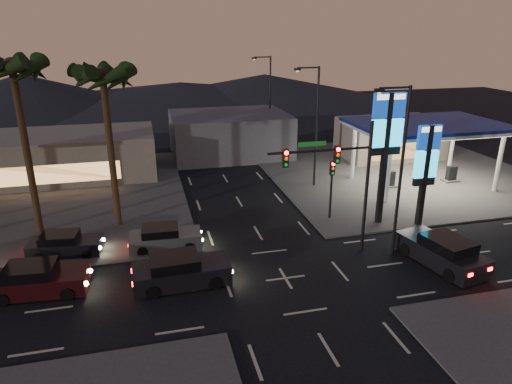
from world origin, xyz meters
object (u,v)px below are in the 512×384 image
object	(u,v)px
gas_station	(427,127)
car_lane_b_front	(164,238)
pylon_sign_tall	(387,133)
suv_station	(442,252)
pylon_sign_short	(426,160)
traffic_signal_mast	(340,171)
car_lane_b_mid	(65,245)
car_lane_a_front	(180,271)
car_lane_a_mid	(37,280)

from	to	relation	value
gas_station	car_lane_b_front	xyz separation A→B (m)	(-22.13, -6.70, -4.40)
pylon_sign_tall	suv_station	distance (m)	8.38
pylon_sign_short	traffic_signal_mast	bearing A→B (deg)	-160.87
car_lane_b_mid	pylon_sign_short	bearing A→B (deg)	-3.41
traffic_signal_mast	gas_station	bearing A→B (deg)	39.28
pylon_sign_tall	traffic_signal_mast	size ratio (longest dim) A/B	1.12
pylon_sign_short	car_lane_a_front	xyz separation A→B (m)	(-16.58, -3.70, -3.87)
pylon_sign_tall	car_lane_b_front	xyz separation A→B (m)	(-14.63, -0.20, -5.72)
gas_station	pylon_sign_tall	distance (m)	10.01
car_lane_a_mid	suv_station	bearing A→B (deg)	-6.39
gas_station	suv_station	bearing A→B (deg)	-118.33
gas_station	car_lane_a_front	size ratio (longest dim) A/B	2.32
pylon_sign_tall	pylon_sign_short	distance (m)	3.20
car_lane_b_front	car_lane_a_front	bearing A→B (deg)	-83.04
gas_station	car_lane_b_front	bearing A→B (deg)	-163.15
car_lane_a_front	car_lane_a_mid	distance (m)	7.21
pylon_sign_tall	gas_station	bearing A→B (deg)	40.91
suv_station	gas_station	bearing A→B (deg)	61.67
pylon_sign_tall	car_lane_a_mid	world-z (taller)	pylon_sign_tall
pylon_sign_tall	suv_station	bearing A→B (deg)	-84.15
suv_station	pylon_sign_tall	bearing A→B (deg)	95.85
suv_station	car_lane_a_mid	bearing A→B (deg)	173.61
pylon_sign_short	car_lane_b_front	xyz separation A→B (m)	(-17.13, 0.80, -3.98)
gas_station	suv_station	world-z (taller)	gas_station
gas_station	car_lane_b_mid	size ratio (longest dim) A/B	2.76
car_lane_a_mid	gas_station	bearing A→B (deg)	19.69
car_lane_a_mid	suv_station	size ratio (longest dim) A/B	0.90
car_lane_a_mid	car_lane_b_front	world-z (taller)	car_lane_a_mid
traffic_signal_mast	car_lane_a_mid	distance (m)	17.08
pylon_sign_short	car_lane_b_front	size ratio (longest dim) A/B	1.54
gas_station	car_lane_b_mid	bearing A→B (deg)	-167.64
pylon_sign_tall	suv_station	size ratio (longest dim) A/B	1.61
pylon_sign_short	car_lane_a_front	bearing A→B (deg)	-167.41
gas_station	car_lane_a_front	xyz separation A→B (m)	(-21.58, -11.20, -4.30)
traffic_signal_mast	car_lane_b_front	bearing A→B (deg)	161.48
car_lane_b_mid	suv_station	size ratio (longest dim) A/B	0.79
pylon_sign_short	car_lane_b_front	distance (m)	17.60
suv_station	car_lane_a_front	bearing A→B (deg)	174.09
car_lane_a_mid	suv_station	world-z (taller)	suv_station
pylon_sign_tall	car_lane_b_mid	bearing A→B (deg)	178.96
traffic_signal_mast	car_lane_a_front	xyz separation A→B (m)	(-9.33, -1.19, -4.44)
pylon_sign_short	car_lane_a_mid	distance (m)	24.20
pylon_sign_tall	suv_station	xyz separation A→B (m)	(0.64, -6.23, -5.57)
pylon_sign_tall	car_lane_b_mid	distance (m)	21.27
traffic_signal_mast	car_lane_b_mid	world-z (taller)	traffic_signal_mast
traffic_signal_mast	suv_station	distance (m)	7.47
pylon_sign_tall	car_lane_a_front	size ratio (longest dim) A/B	1.71
car_lane_a_front	suv_station	world-z (taller)	suv_station
car_lane_a_mid	suv_station	xyz separation A→B (m)	(21.86, -2.45, 0.07)
gas_station	pylon_sign_tall	world-z (taller)	pylon_sign_tall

